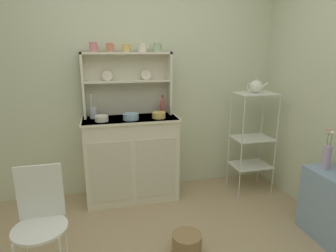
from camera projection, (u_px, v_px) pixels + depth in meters
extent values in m
cube|color=beige|center=(139.00, 83.00, 3.19)|extent=(3.84, 0.05, 2.50)
cube|color=silver|center=(132.00, 159.00, 3.12)|extent=(0.98, 0.42, 0.92)
cube|color=beige|center=(111.00, 172.00, 2.88)|extent=(0.41, 0.01, 0.64)
cube|color=beige|center=(156.00, 168.00, 2.99)|extent=(0.41, 0.01, 0.64)
cube|color=#EEE6CE|center=(130.00, 119.00, 3.01)|extent=(1.01, 0.45, 0.02)
cube|color=beige|center=(127.00, 84.00, 3.11)|extent=(0.94, 0.02, 0.68)
cube|color=silver|center=(83.00, 86.00, 2.93)|extent=(0.02, 0.18, 0.68)
cube|color=silver|center=(169.00, 83.00, 3.14)|extent=(0.02, 0.18, 0.68)
cube|color=silver|center=(128.00, 81.00, 3.03)|extent=(0.90, 0.16, 0.02)
cube|color=silver|center=(127.00, 53.00, 2.95)|extent=(0.94, 0.18, 0.02)
cylinder|color=silver|center=(107.00, 76.00, 3.00)|extent=(0.11, 0.03, 0.11)
cylinder|color=silver|center=(146.00, 75.00, 3.09)|extent=(0.11, 0.03, 0.11)
cylinder|color=silver|center=(242.00, 148.00, 3.09)|extent=(0.01, 0.01, 1.15)
cylinder|color=silver|center=(276.00, 146.00, 3.19)|extent=(0.01, 0.01, 1.15)
cylinder|color=silver|center=(229.00, 140.00, 3.38)|extent=(0.01, 0.01, 1.15)
cylinder|color=silver|center=(261.00, 138.00, 3.48)|extent=(0.01, 0.01, 1.15)
cube|color=silver|center=(256.00, 93.00, 3.14)|extent=(0.44, 0.33, 0.01)
cube|color=silver|center=(252.00, 138.00, 3.27)|extent=(0.44, 0.33, 0.01)
cube|color=silver|center=(250.00, 165.00, 3.36)|extent=(0.44, 0.33, 0.01)
cube|color=#849EBC|center=(331.00, 206.00, 2.46)|extent=(0.28, 0.48, 0.60)
cylinder|color=white|center=(27.00, 248.00, 2.06)|extent=(0.01, 0.01, 0.45)
cylinder|color=white|center=(66.00, 242.00, 2.12)|extent=(0.01, 0.01, 0.45)
cylinder|color=white|center=(40.00, 229.00, 1.91)|extent=(0.36, 0.36, 0.02)
cube|color=white|center=(40.00, 192.00, 1.98)|extent=(0.31, 0.02, 0.40)
cylinder|color=#93754C|center=(187.00, 244.00, 2.32)|extent=(0.24, 0.24, 0.17)
cylinder|color=#D17A84|center=(93.00, 47.00, 2.86)|extent=(0.08, 0.08, 0.09)
torus|color=#D17A84|center=(98.00, 47.00, 2.87)|extent=(0.01, 0.05, 0.05)
cylinder|color=#C67556|center=(110.00, 47.00, 2.90)|extent=(0.07, 0.07, 0.09)
torus|color=#C67556|center=(114.00, 47.00, 2.91)|extent=(0.01, 0.05, 0.05)
cylinder|color=#DBB760|center=(126.00, 48.00, 2.94)|extent=(0.07, 0.07, 0.08)
torus|color=#DBB760|center=(130.00, 47.00, 2.95)|extent=(0.01, 0.05, 0.05)
cylinder|color=silver|center=(142.00, 47.00, 2.98)|extent=(0.08, 0.08, 0.09)
torus|color=silver|center=(147.00, 47.00, 2.99)|extent=(0.01, 0.05, 0.05)
cylinder|color=#9EB78E|center=(157.00, 47.00, 3.01)|extent=(0.08, 0.08, 0.09)
torus|color=#9EB78E|center=(162.00, 47.00, 3.02)|extent=(0.01, 0.05, 0.05)
cylinder|color=silver|center=(102.00, 118.00, 2.86)|extent=(0.13, 0.13, 0.06)
cylinder|color=#8EB2D1|center=(131.00, 117.00, 2.93)|extent=(0.16, 0.16, 0.06)
cylinder|color=#DBB760|center=(159.00, 115.00, 3.00)|extent=(0.14, 0.14, 0.06)
cylinder|color=#B74C47|center=(163.00, 108.00, 3.15)|extent=(0.05, 0.05, 0.15)
cylinder|color=#B74C47|center=(163.00, 99.00, 3.13)|extent=(0.02, 0.02, 0.05)
cylinder|color=#4C382D|center=(163.00, 96.00, 3.12)|extent=(0.03, 0.03, 0.01)
cylinder|color=#B2B7C6|center=(94.00, 113.00, 2.98)|extent=(0.08, 0.08, 0.11)
cylinder|color=silver|center=(92.00, 105.00, 2.93)|extent=(0.02, 0.01, 0.20)
ellipsoid|color=silver|center=(91.00, 95.00, 2.91)|extent=(0.02, 0.01, 0.01)
cylinder|color=silver|center=(91.00, 105.00, 2.97)|extent=(0.02, 0.02, 0.20)
ellipsoid|color=silver|center=(90.00, 95.00, 2.94)|extent=(0.02, 0.01, 0.01)
cylinder|color=silver|center=(95.00, 104.00, 2.97)|extent=(0.03, 0.03, 0.20)
ellipsoid|color=silver|center=(94.00, 94.00, 2.95)|extent=(0.02, 0.01, 0.01)
sphere|color=white|center=(256.00, 87.00, 3.12)|extent=(0.14, 0.14, 0.14)
sphere|color=silver|center=(257.00, 79.00, 3.10)|extent=(0.02, 0.02, 0.02)
cylinder|color=white|center=(264.00, 85.00, 3.14)|extent=(0.09, 0.02, 0.07)
torus|color=white|center=(249.00, 87.00, 3.10)|extent=(0.01, 0.09, 0.09)
cylinder|color=#B79ECC|center=(327.00, 157.00, 2.47)|extent=(0.07, 0.07, 0.21)
cylinder|color=#4C844C|center=(328.00, 139.00, 2.44)|extent=(0.00, 0.01, 0.15)
sphere|color=#D17A84|center=(329.00, 131.00, 2.42)|extent=(0.04, 0.04, 0.04)
cylinder|color=#4C844C|center=(331.00, 141.00, 2.42)|extent=(0.00, 0.01, 0.14)
sphere|color=silver|center=(332.00, 133.00, 2.41)|extent=(0.04, 0.04, 0.04)
cylinder|color=#4C844C|center=(327.00, 140.00, 2.43)|extent=(0.00, 0.01, 0.13)
sphere|color=#9EB78E|center=(329.00, 133.00, 2.42)|extent=(0.03, 0.03, 0.03)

